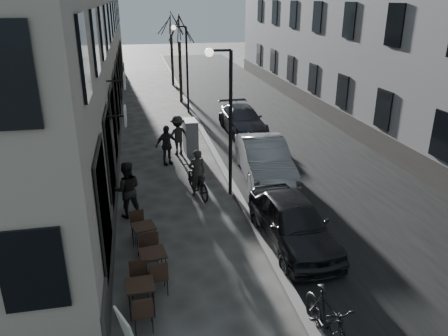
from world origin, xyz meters
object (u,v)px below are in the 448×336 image
object	(u,v)px
bicycle	(197,181)
car_near	(293,222)
tree_near	(179,29)
bistro_set_b	(153,263)
tree_far	(171,24)
pedestrian_mid	(178,135)
pedestrian_far	(166,145)
utility_cabinet	(191,137)
car_mid	(264,159)
streetlamp_far	(184,60)
car_far	(242,120)
pedestrian_near	(127,190)
moped	(328,321)
bistro_set_c	(144,235)
streetlamp_near	(226,107)
bistro_set_a	(141,295)

from	to	relation	value
bicycle	car_near	world-z (taller)	car_near
tree_near	bistro_set_b	size ratio (longest dim) A/B	3.58
tree_far	pedestrian_mid	distance (m)	16.86
pedestrian_far	car_near	distance (m)	7.69
utility_cabinet	car_mid	world-z (taller)	car_mid
pedestrian_far	pedestrian_mid	bearing A→B (deg)	40.86
streetlamp_far	bistro_set_b	distance (m)	17.02
car_far	pedestrian_near	bearing A→B (deg)	-125.91
pedestrian_near	car_far	size ratio (longest dim) A/B	0.41
moped	bistro_set_c	bearing A→B (deg)	124.79
bicycle	pedestrian_far	world-z (taller)	pedestrian_far
car_near	car_mid	distance (m)	4.94
pedestrian_far	car_far	world-z (taller)	pedestrian_far
tree_near	streetlamp_far	bearing A→B (deg)	-91.38
bicycle	pedestrian_far	bearing A→B (deg)	-87.60
car_near	car_mid	size ratio (longest dim) A/B	0.89
tree_far	streetlamp_far	bearing A→B (deg)	-90.46
streetlamp_far	utility_cabinet	size ratio (longest dim) A/B	3.36
streetlamp_far	bicycle	distance (m)	12.15
tree_far	pedestrian_near	bearing A→B (deg)	-98.88
car_far	car_mid	bearing A→B (deg)	-97.37
car_near	tree_near	bearing A→B (deg)	91.10
streetlamp_far	tree_near	distance (m)	3.36
pedestrian_mid	car_far	world-z (taller)	pedestrian_mid
pedestrian_mid	utility_cabinet	bearing A→B (deg)	171.56
moped	pedestrian_far	bearing A→B (deg)	98.53
streetlamp_near	bistro_set_a	size ratio (longest dim) A/B	3.36
tree_near	moped	bearing A→B (deg)	-88.85
streetlamp_near	streetlamp_far	size ratio (longest dim) A/B	1.00
bistro_set_a	pedestrian_near	world-z (taller)	pedestrian_near
tree_far	car_far	size ratio (longest dim) A/B	1.27
tree_far	utility_cabinet	xyz separation A→B (m)	(-0.70, -16.30, -3.91)
bistro_set_c	moped	distance (m)	5.59
utility_cabinet	pedestrian_mid	size ratio (longest dim) A/B	0.87
tree_near	bistro_set_c	xyz separation A→B (m)	(-3.01, -18.11, -4.22)
pedestrian_mid	pedestrian_near	bearing A→B (deg)	52.78
tree_near	pedestrian_far	bearing A→B (deg)	-99.15
bistro_set_b	car_far	bearing A→B (deg)	58.51
bistro_set_a	bistro_set_b	world-z (taller)	bistro_set_b
bistro_set_c	pedestrian_near	size ratio (longest dim) A/B	0.83
car_mid	tree_near	bearing A→B (deg)	101.32
bistro_set_c	utility_cabinet	distance (m)	8.15
bicycle	car_far	world-z (taller)	car_far
bistro_set_a	car_far	distance (m)	14.28
bistro_set_b	car_far	world-z (taller)	car_far
moped	streetlamp_near	bearing A→B (deg)	90.53
tree_far	moped	xyz separation A→B (m)	(0.45, -28.50, -4.07)
streetlamp_near	bistro_set_b	bearing A→B (deg)	-121.11
tree_far	pedestrian_near	xyz separation A→B (m)	(-3.44, -22.00, -3.74)
utility_cabinet	car_far	size ratio (longest dim) A/B	0.34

